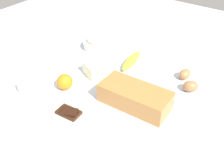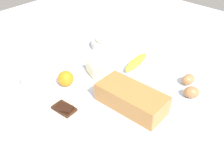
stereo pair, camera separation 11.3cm
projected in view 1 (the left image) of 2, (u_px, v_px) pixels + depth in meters
The scene contains 10 objects.
ground_plane at pixel (112, 89), 1.16m from camera, with size 2.40×2.40×0.02m, color silver.
loaf_pan at pixel (135, 96), 1.03m from camera, with size 0.29×0.14×0.08m.
flour_bowl at pixel (98, 43), 1.42m from camera, with size 0.15×0.15×0.07m.
sugar_bowl at pixel (31, 83), 1.13m from camera, with size 0.12×0.12×0.06m.
banana at pixel (131, 61), 1.29m from camera, with size 0.19×0.04×0.04m, color yellow.
orange_fruit at pixel (65, 82), 1.12m from camera, with size 0.07×0.07×0.07m, color orange.
butter_block at pixel (93, 70), 1.21m from camera, with size 0.09×0.06×0.06m, color #F4EDB2.
egg_near_butter at pixel (191, 86), 1.12m from camera, with size 0.05×0.05×0.07m, color #A97245.
egg_beside_bowl at pixel (185, 74), 1.19m from camera, with size 0.05×0.05×0.07m, color #B07748.
chocolate_plate at pixel (69, 114), 1.00m from camera, with size 0.13×0.13×0.03m.
Camera 1 is at (0.53, -0.74, 0.70)m, focal length 41.98 mm.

